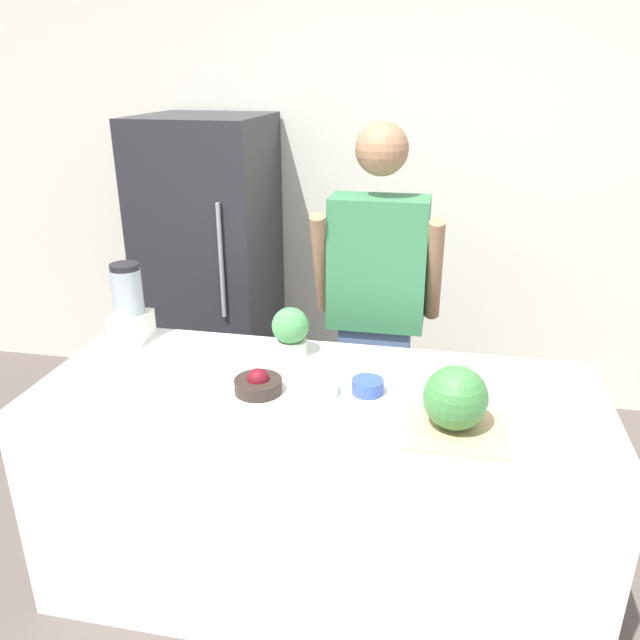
% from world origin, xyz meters
% --- Properties ---
extents(wall_back, '(8.00, 0.06, 2.60)m').
position_xyz_m(wall_back, '(0.00, 2.15, 1.30)').
color(wall_back, silver).
rests_on(wall_back, ground_plane).
extents(counter_island, '(2.06, 0.82, 0.88)m').
position_xyz_m(counter_island, '(0.00, 0.41, 0.44)').
color(counter_island, white).
rests_on(counter_island, ground_plane).
extents(refrigerator, '(0.68, 0.75, 1.74)m').
position_xyz_m(refrigerator, '(-0.91, 1.74, 0.87)').
color(refrigerator, '#232328').
rests_on(refrigerator, ground_plane).
extents(person, '(0.58, 0.27, 1.76)m').
position_xyz_m(person, '(0.13, 1.15, 0.91)').
color(person, '#4C608C').
rests_on(person, ground_plane).
extents(cutting_board, '(0.33, 0.28, 0.01)m').
position_xyz_m(cutting_board, '(0.49, 0.20, 0.89)').
color(cutting_board, tan).
rests_on(cutting_board, counter_island).
extents(watermelon, '(0.21, 0.21, 0.21)m').
position_xyz_m(watermelon, '(0.48, 0.22, 1.00)').
color(watermelon, '#3D7F3D').
rests_on(watermelon, cutting_board).
extents(bowl_cherries, '(0.17, 0.17, 0.09)m').
position_xyz_m(bowl_cherries, '(-0.20, 0.34, 0.92)').
color(bowl_cherries, '#2D231E').
rests_on(bowl_cherries, counter_island).
extents(bowl_cream, '(0.15, 0.15, 0.08)m').
position_xyz_m(bowl_cream, '(0.01, 0.36, 0.91)').
color(bowl_cream, white).
rests_on(bowl_cream, counter_island).
extents(bowl_small_blue, '(0.12, 0.12, 0.05)m').
position_xyz_m(bowl_small_blue, '(0.18, 0.41, 0.91)').
color(bowl_small_blue, '#334C9E').
rests_on(bowl_small_blue, counter_island).
extents(blender, '(0.15, 0.15, 0.34)m').
position_xyz_m(blender, '(-0.87, 0.69, 1.04)').
color(blender, silver).
rests_on(blender, counter_island).
extents(potted_plant, '(0.15, 0.15, 0.20)m').
position_xyz_m(potted_plant, '(-0.17, 0.67, 0.99)').
color(potted_plant, beige).
rests_on(potted_plant, counter_island).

